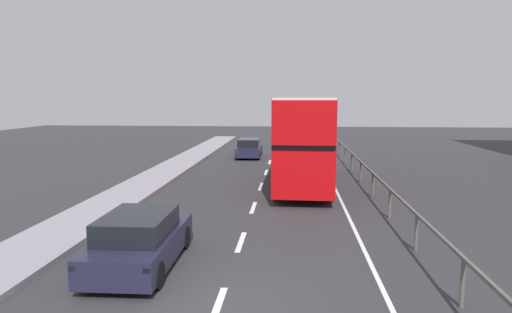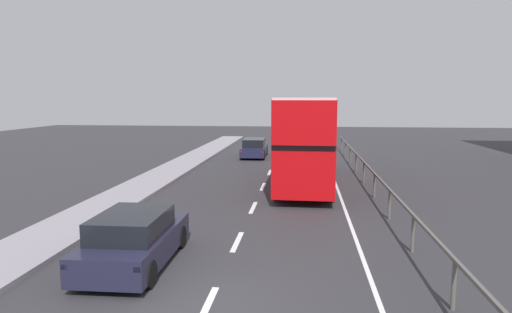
{
  "view_description": "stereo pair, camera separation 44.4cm",
  "coord_description": "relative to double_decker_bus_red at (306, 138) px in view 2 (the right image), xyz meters",
  "views": [
    {
      "loc": [
        1.52,
        -8.91,
        4.31
      ],
      "look_at": [
        0.09,
        8.71,
        2.01
      ],
      "focal_mm": 31.6,
      "sensor_mm": 36.0,
      "label": 1
    },
    {
      "loc": [
        1.96,
        -8.87,
        4.31
      ],
      "look_at": [
        0.09,
        8.71,
        2.01
      ],
      "focal_mm": 31.6,
      "sensor_mm": 36.0,
      "label": 2
    }
  ],
  "objects": [
    {
      "name": "hatchback_car_near",
      "position": [
        -4.45,
        -12.04,
        -1.64
      ],
      "size": [
        1.9,
        4.21,
        1.42
      ],
      "rotation": [
        0.0,
        0.0,
        0.01
      ],
      "color": "#1D1D33",
      "rests_on": "ground"
    },
    {
      "name": "lane_paint_markings",
      "position": [
        0.13,
        -5.22,
        -2.32
      ],
      "size": [
        3.74,
        46.0,
        0.01
      ],
      "color": "silver",
      "rests_on": "ground"
    },
    {
      "name": "bridge_side_railing",
      "position": [
        2.95,
        -5.01,
        -1.43
      ],
      "size": [
        0.1,
        42.0,
        1.09
      ],
      "color": "#54514A",
      "rests_on": "ground"
    },
    {
      "name": "sedan_car_ahead",
      "position": [
        -3.74,
        9.87,
        -1.66
      ],
      "size": [
        1.81,
        4.51,
        1.36
      ],
      "rotation": [
        0.0,
        0.0,
        0.02
      ],
      "color": "#1B1D37",
      "rests_on": "ground"
    },
    {
      "name": "ground_plane",
      "position": [
        -2.09,
        -14.01,
        -2.37
      ],
      "size": [
        75.41,
        120.0,
        0.1
      ],
      "primitive_type": "cube",
      "color": "#2E2D31"
    },
    {
      "name": "double_decker_bus_red",
      "position": [
        0.0,
        0.0,
        0.0
      ],
      "size": [
        2.81,
        11.42,
        4.33
      ],
      "rotation": [
        0.0,
        0.0,
        -0.03
      ],
      "color": "#BF080C",
      "rests_on": "ground"
    }
  ]
}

